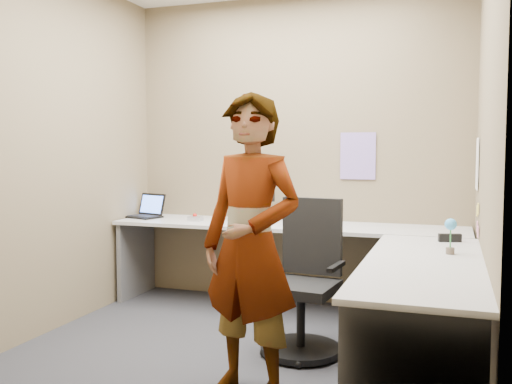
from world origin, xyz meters
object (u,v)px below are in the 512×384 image
at_px(office_chair, 304,291).
at_px(desk, 321,256).
at_px(monitor, 250,186).
at_px(person, 251,246).

bearing_deg(office_chair, desk, 90.55).
bearing_deg(office_chair, monitor, 132.69).
height_order(monitor, office_chair, monitor).
relative_size(monitor, person, 0.27).
bearing_deg(monitor, desk, -35.85).
distance_m(monitor, office_chair, 1.39).
distance_m(office_chair, person, 0.87).
distance_m(desk, office_chair, 0.40).
height_order(desk, monitor, monitor).
bearing_deg(monitor, office_chair, -49.64).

